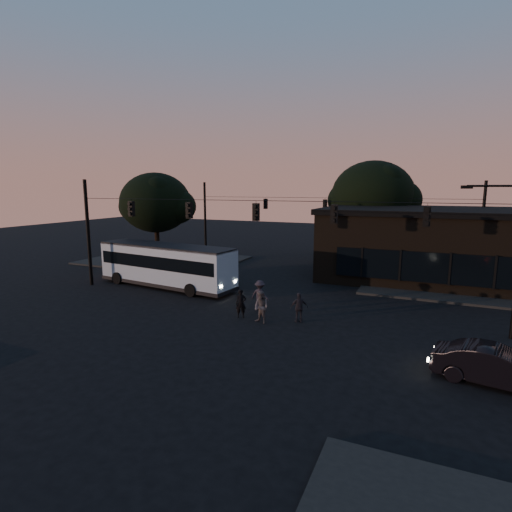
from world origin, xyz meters
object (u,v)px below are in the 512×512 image
at_px(bus, 166,263).
at_px(pedestrian_d, 260,295).
at_px(building, 427,244).
at_px(pedestrian_a, 241,304).
at_px(pedestrian_b, 261,307).
at_px(car, 496,366).
at_px(pedestrian_c, 299,308).

height_order(bus, pedestrian_d, bus).
xyz_separation_m(building, pedestrian_d, (-8.53, -12.50, -1.86)).
height_order(bus, pedestrian_a, bus).
relative_size(pedestrian_a, pedestrian_b, 0.92).
xyz_separation_m(bus, pedestrian_b, (9.14, -4.40, -0.84)).
xyz_separation_m(building, car, (2.66, -17.38, -2.02)).
height_order(building, pedestrian_d, building).
height_order(pedestrian_c, pedestrian_d, pedestrian_d).
xyz_separation_m(building, pedestrian_b, (-7.52, -14.68, -1.86)).
distance_m(bus, pedestrian_d, 8.47).
relative_size(bus, pedestrian_b, 6.45).
bearing_deg(pedestrian_a, bus, 124.43).
relative_size(pedestrian_a, pedestrian_c, 0.98).
bearing_deg(pedestrian_d, bus, -10.16).
relative_size(building, car, 3.71).
distance_m(building, pedestrian_a, 16.94).
relative_size(pedestrian_b, pedestrian_d, 1.00).
distance_m(building, pedestrian_c, 15.05).
distance_m(bus, pedestrian_a, 8.83).
xyz_separation_m(bus, car, (19.32, -7.10, -1.00)).
distance_m(bus, pedestrian_c, 11.48).
relative_size(building, pedestrian_c, 9.73).
bearing_deg(pedestrian_c, pedestrian_d, -54.63).
bearing_deg(pedestrian_c, car, 126.85).
height_order(building, pedestrian_b, building).
relative_size(pedestrian_c, pedestrian_d, 0.93).
bearing_deg(pedestrian_a, car, -43.19).
height_order(bus, car, bus).
bearing_deg(building, bus, -148.33).
relative_size(car, pedestrian_a, 2.67).
bearing_deg(car, pedestrian_b, 85.10).
height_order(pedestrian_b, pedestrian_d, pedestrian_d).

